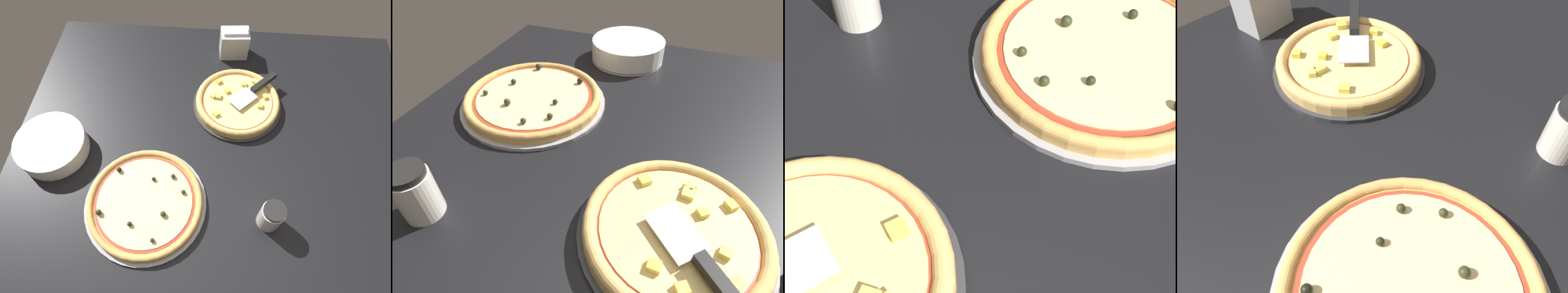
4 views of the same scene
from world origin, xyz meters
The scene contains 8 objects.
ground_plane centered at (0.00, 0.00, -1.80)cm, with size 150.96×119.08×3.60cm, color black.
pizza_pan_front centered at (-6.96, -14.99, 0.50)cm, with size 34.77×34.77×1.00cm, color #2D2D30.
pizza_front centered at (-6.95, -15.01, 2.71)cm, with size 32.68×32.68×3.68cm.
pizza_pan_back centered at (22.56, 28.58, 0.50)cm, with size 40.26×40.26×1.00cm, color #939399.
pizza_back centered at (22.56, 28.58, 2.34)cm, with size 37.85×37.85×3.87cm.
serving_spatula centered at (-15.14, -21.45, 5.49)cm, with size 19.40×19.43×2.00cm.
plate_stack centered at (58.81, 10.97, 3.50)cm, with size 24.59×24.59×7.00cm.
parmesan_shaker centered at (-17.69, 30.93, 5.66)cm, with size 7.43×7.43×11.51cm.
Camera 2 is at (-40.06, -10.96, 49.32)cm, focal length 28.00 mm.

